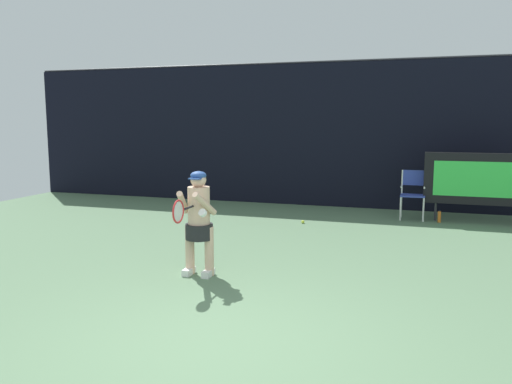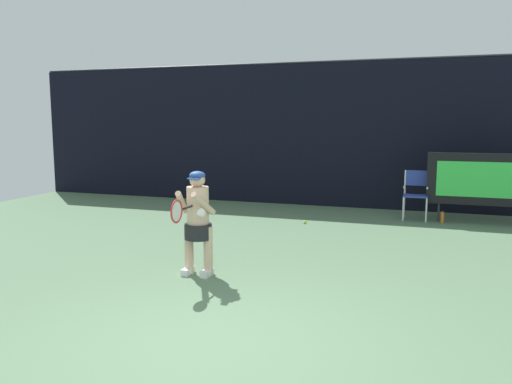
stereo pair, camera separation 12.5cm
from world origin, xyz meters
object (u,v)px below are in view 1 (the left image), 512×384
umpire_chair (413,191)px  tennis_player (199,219)px  water_bottle (439,217)px  tennis_ball_loose (303,222)px  tennis_racket (179,211)px  scoreboard (478,179)px

umpire_chair → tennis_player: (-2.80, -5.29, 0.19)m
water_bottle → tennis_player: 6.11m
tennis_ball_loose → tennis_racket: bearing=-97.6°
tennis_racket → umpire_chair: bearing=65.4°
tennis_player → water_bottle: bearing=56.3°
tennis_player → tennis_ball_loose: tennis_player is taller
umpire_chair → tennis_ball_loose: bearing=-150.3°
scoreboard → tennis_racket: 7.14m
tennis_racket → water_bottle: bearing=60.0°
tennis_racket → tennis_player: bearing=89.3°
scoreboard → water_bottle: bearing=-164.9°
umpire_chair → water_bottle: umpire_chair is taller
tennis_player → umpire_chair: bearing=62.1°
umpire_chair → tennis_ball_loose: 2.60m
umpire_chair → water_bottle: size_ratio=4.08×
water_bottle → tennis_racket: 6.62m
umpire_chair → water_bottle: bearing=-22.4°
scoreboard → water_bottle: 1.13m
water_bottle → scoreboard: bearing=15.1°
tennis_player → tennis_racket: (-0.02, -0.57, 0.20)m
tennis_racket → tennis_ball_loose: (0.61, 4.61, -0.98)m
scoreboard → tennis_ball_loose: bearing=-160.9°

